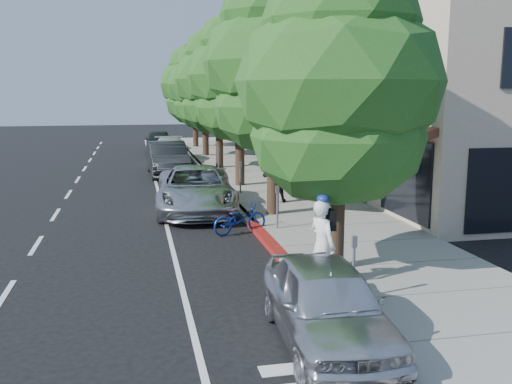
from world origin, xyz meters
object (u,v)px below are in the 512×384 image
object	(u,v)px
street_tree_4	(205,86)
pedestrian	(274,177)
street_tree_0	(339,86)
cyclist	(322,246)
street_tree_1	(274,66)
dark_suv_far	(159,141)
near_car_a	(327,304)
silver_suv	(196,189)
street_tree_2	(239,78)
street_tree_5	(195,85)
street_tree_3	(219,82)
bicycle	(240,219)
dark_sedan	(167,159)
white_pickup	(170,151)

from	to	relation	value
street_tree_4	pedestrian	world-z (taller)	street_tree_4
street_tree_0	cyclist	world-z (taller)	street_tree_0
street_tree_1	pedestrian	size ratio (longest dim) A/B	4.34
dark_suv_far	near_car_a	world-z (taller)	dark_suv_far
street_tree_1	silver_suv	distance (m)	5.00
street_tree_1	street_tree_4	xyz separation A→B (m)	(-0.00, 18.00, -0.46)
street_tree_4	street_tree_2	bearing A→B (deg)	-90.00
street_tree_5	silver_suv	xyz separation A→B (m)	(-2.38, -22.50, -3.80)
street_tree_3	street_tree_4	distance (m)	6.00
street_tree_2	street_tree_0	bearing A→B (deg)	-90.00
street_tree_0	street_tree_5	size ratio (longest dim) A/B	0.92
bicycle	near_car_a	size ratio (longest dim) A/B	0.42
street_tree_0	street_tree_2	size ratio (longest dim) A/B	0.93
street_tree_0	street_tree_5	world-z (taller)	street_tree_5
street_tree_5	dark_sedan	bearing A→B (deg)	-101.77
street_tree_4	cyclist	bearing A→B (deg)	-91.49
bicycle	white_pickup	xyz separation A→B (m)	(-0.92, 17.39, 0.27)
street_tree_1	cyclist	xyz separation A→B (m)	(-0.65, -7.00, -3.95)
street_tree_0	silver_suv	bearing A→B (deg)	107.62
cyclist	white_pickup	xyz separation A→B (m)	(-1.72, 22.52, -0.24)
street_tree_1	cyclist	world-z (taller)	street_tree_1
cyclist	bicycle	world-z (taller)	cyclist
cyclist	street_tree_1	bearing A→B (deg)	-26.79
dark_sedan	pedestrian	world-z (taller)	pedestrian
pedestrian	street_tree_5	bearing A→B (deg)	-83.96
dark_suv_far	pedestrian	distance (m)	20.26
silver_suv	street_tree_4	bearing A→B (deg)	85.78
pedestrian	bicycle	bearing A→B (deg)	67.23
street_tree_2	dark_sedan	bearing A→B (deg)	122.66
street_tree_3	silver_suv	world-z (taller)	street_tree_3
street_tree_0	street_tree_3	size ratio (longest dim) A/B	0.93
dark_sedan	pedestrian	xyz separation A→B (m)	(3.36, -8.48, 0.22)
street_tree_4	bicycle	world-z (taller)	street_tree_4
street_tree_2	white_pickup	distance (m)	10.57
dark_sedan	cyclist	bearing A→B (deg)	-85.34
cyclist	near_car_a	world-z (taller)	cyclist
street_tree_0	bicycle	world-z (taller)	street_tree_0
bicycle	dark_sedan	bearing A→B (deg)	-13.07
street_tree_4	bicycle	distance (m)	20.32
silver_suv	dark_sedan	distance (m)	8.93
white_pickup	pedestrian	bearing A→B (deg)	-76.79
silver_suv	street_tree_2	bearing A→B (deg)	66.10
street_tree_1	cyclist	bearing A→B (deg)	-95.31
street_tree_0	cyclist	distance (m)	3.47
street_tree_3	silver_suv	xyz separation A→B (m)	(-2.38, -10.50, -3.84)
bicycle	pedestrian	xyz separation A→B (m)	(1.98, 3.81, 0.60)
street_tree_4	white_pickup	size ratio (longest dim) A/B	1.45
street_tree_3	street_tree_5	world-z (taller)	street_tree_5
dark_suv_far	pedestrian	bearing A→B (deg)	-79.33
street_tree_4	cyclist	distance (m)	25.25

